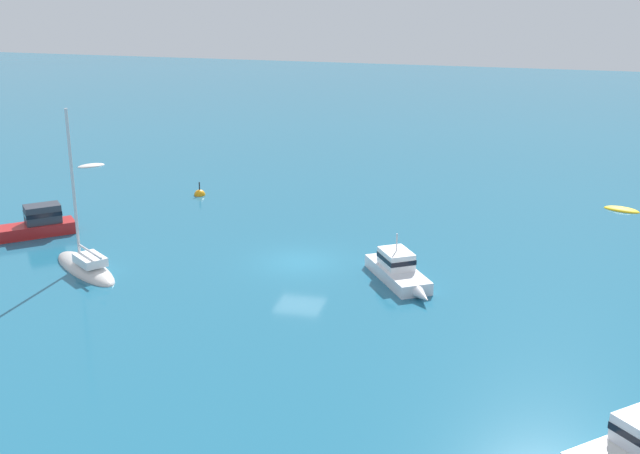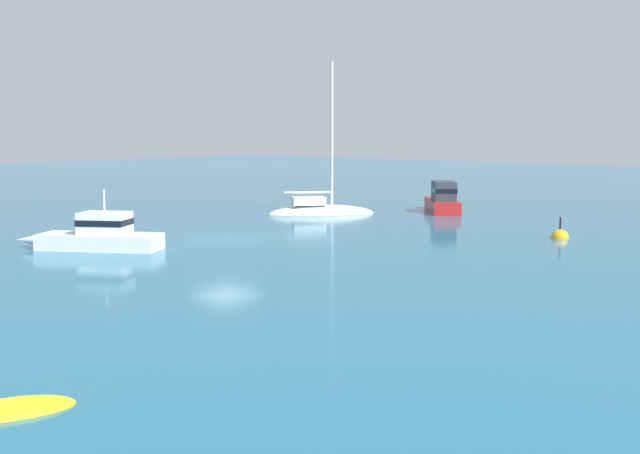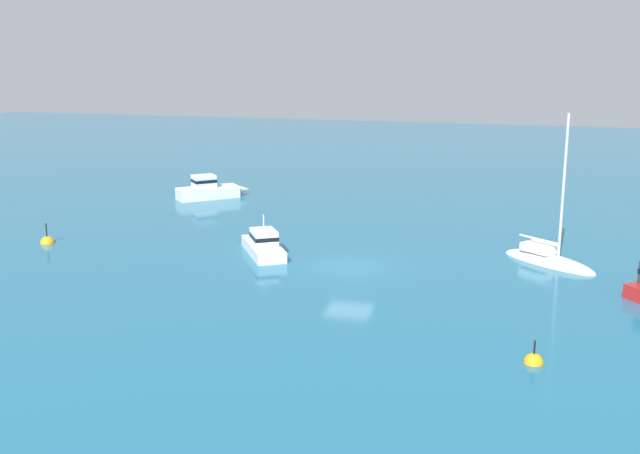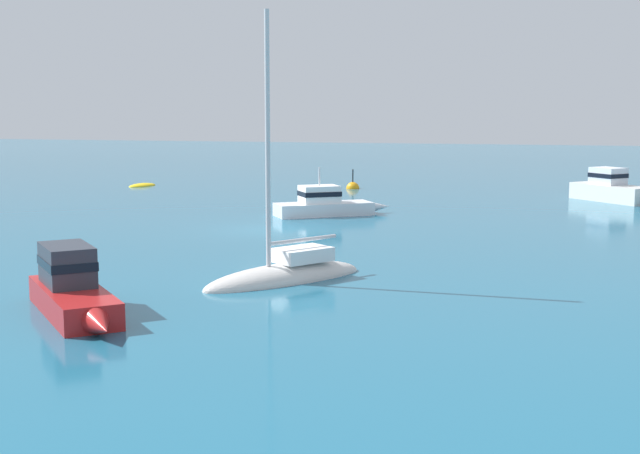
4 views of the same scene
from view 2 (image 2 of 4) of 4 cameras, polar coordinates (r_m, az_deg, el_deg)
The scene contains 6 objects.
ground_plane at distance 36.54m, azimuth -6.40°, elevation -0.79°, with size 160.00×160.00×0.00m, color #1E607F.
motor_cruiser at distance 34.21m, azimuth -14.79°, elevation -0.54°, with size 4.08×5.62×2.38m.
launch at distance 48.35m, azimuth 8.25°, elevation 1.82°, with size 5.16×4.63×1.77m.
dinghy at distance 15.51m, azimuth -20.26°, elevation -11.61°, with size 2.45×1.78×0.38m.
sailboat at distance 46.52m, azimuth 0.03°, elevation 1.03°, with size 5.70×4.97×8.85m.
mooring_buoy at distance 38.06m, azimuth 15.88°, elevation -0.70°, with size 0.76×0.76×1.28m.
Camera 2 is at (24.46, 26.73, 4.77)m, focal length 47.42 mm.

